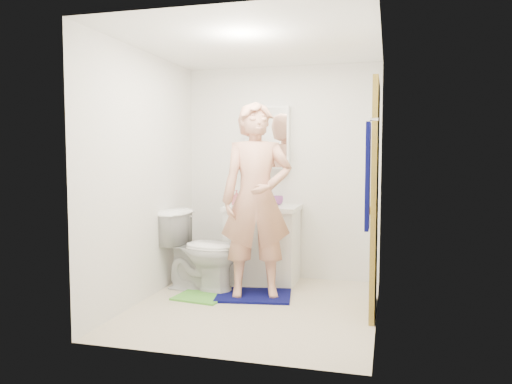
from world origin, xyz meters
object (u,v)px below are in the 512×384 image
towel (368,176)px  medicine_cabinet (268,138)px  toothbrush_cup (278,200)px  toilet (201,250)px  soap_dispenser (237,197)px  man (256,200)px  vanity_cabinet (263,246)px

towel → medicine_cabinet: bearing=124.6°
toothbrush_cup → toilet: bearing=-138.0°
soap_dispenser → man: size_ratio=0.09×
towel → toilet: size_ratio=0.96×
toilet → man: bearing=-91.4°
toilet → man: size_ratio=0.44×
medicine_cabinet → towel: (1.18, -1.71, -0.35)m
medicine_cabinet → soap_dispenser: (-0.30, -0.24, -0.67)m
medicine_cabinet → toilet: (-0.54, -0.70, -1.18)m
medicine_cabinet → man: (0.08, -0.82, -0.63)m
toilet → man: (0.63, -0.11, 0.55)m
medicine_cabinet → toothbrush_cup: (0.14, -0.09, -0.70)m
toilet → medicine_cabinet: bearing=-28.6°
towel → toothbrush_cup: bearing=122.8°
towel → toothbrush_cup: (-1.04, 1.62, -0.35)m
vanity_cabinet → soap_dispenser: (-0.30, -0.01, 0.53)m
towel → vanity_cabinet: bearing=128.5°
vanity_cabinet → toothbrush_cup: size_ratio=6.34×
medicine_cabinet → toilet: bearing=-127.5°
toothbrush_cup → towel: bearing=-57.2°
toothbrush_cup → man: bearing=-94.2°
towel → soap_dispenser: bearing=135.1°
toothbrush_cup → medicine_cabinet: bearing=145.7°
vanity_cabinet → soap_dispenser: 0.61m
medicine_cabinet → soap_dispenser: medicine_cabinet is taller
toothbrush_cup → man: 0.73m
vanity_cabinet → towel: bearing=-51.5°
vanity_cabinet → towel: towel is taller
medicine_cabinet → toothbrush_cup: 0.72m
vanity_cabinet → towel: (1.18, -1.48, 0.85)m
towel → toilet: 2.16m
vanity_cabinet → medicine_cabinet: 1.22m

